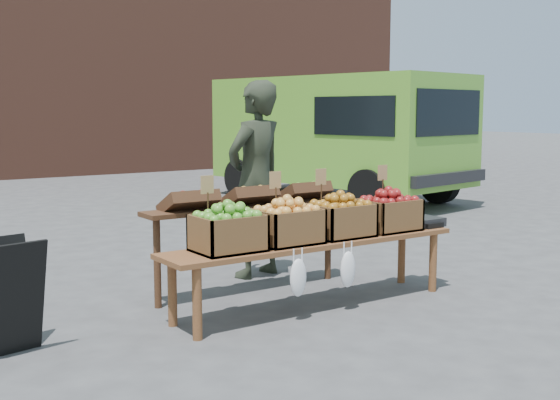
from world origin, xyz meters
TOP-DOWN VIEW (x-y plane):
  - ground at (0.00, 0.00)m, footprint 80.00×80.00m
  - delivery_van at (3.86, 5.70)m, footprint 3.04×5.24m
  - vendor at (-0.54, 1.57)m, footprint 0.80×0.63m
  - chalkboard_sign at (-3.18, 0.61)m, footprint 0.57×0.38m
  - back_table at (-0.94, 1.07)m, footprint 2.10×0.44m
  - display_bench at (-0.75, 0.35)m, footprint 2.70×0.56m
  - crate_golden_apples at (-1.58, 0.35)m, footprint 0.50×0.40m
  - crate_russet_pears at (-1.03, 0.35)m, footprint 0.50×0.40m
  - crate_red_apples at (-0.48, 0.35)m, footprint 0.50×0.40m
  - crate_green_apples at (0.07, 0.35)m, footprint 0.50×0.40m
  - weighing_scale at (0.50, 0.35)m, footprint 0.34×0.30m

SIDE VIEW (x-z plane):
  - ground at x=0.00m, z-range 0.00..0.00m
  - display_bench at x=-0.75m, z-range 0.00..0.57m
  - chalkboard_sign at x=-3.18m, z-range 0.00..0.79m
  - back_table at x=-0.94m, z-range 0.00..1.04m
  - weighing_scale at x=0.50m, z-range 0.57..0.65m
  - crate_golden_apples at x=-1.58m, z-range 0.57..0.85m
  - crate_russet_pears at x=-1.03m, z-range 0.57..0.85m
  - crate_red_apples at x=-0.48m, z-range 0.57..0.85m
  - crate_green_apples at x=0.07m, z-range 0.57..0.85m
  - vendor at x=-0.54m, z-range 0.00..1.92m
  - delivery_van at x=3.86m, z-range 0.00..2.21m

